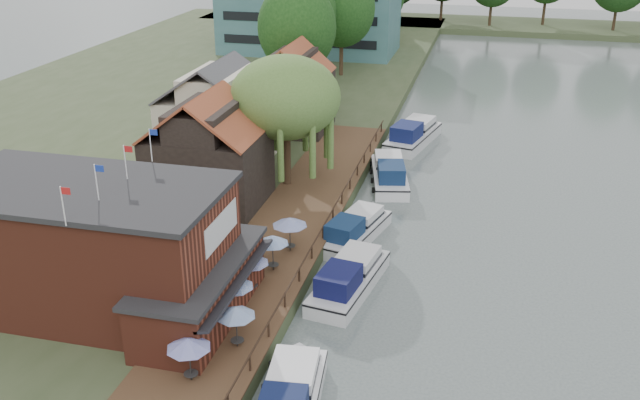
% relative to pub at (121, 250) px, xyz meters
% --- Properties ---
extents(ground, '(260.00, 260.00, 0.00)m').
position_rel_pub_xyz_m(ground, '(14.00, 1.00, -4.65)').
color(ground, '#4B5756').
rests_on(ground, ground).
extents(land_bank, '(50.00, 140.00, 1.00)m').
position_rel_pub_xyz_m(land_bank, '(-16.00, 36.00, -4.15)').
color(land_bank, '#384728').
rests_on(land_bank, ground).
extents(quay_deck, '(6.00, 50.00, 0.10)m').
position_rel_pub_xyz_m(quay_deck, '(6.00, 11.00, -3.60)').
color(quay_deck, '#47301E').
rests_on(quay_deck, land_bank).
extents(quay_rail, '(0.20, 49.00, 1.00)m').
position_rel_pub_xyz_m(quay_rail, '(8.70, 11.50, -3.15)').
color(quay_rail, black).
rests_on(quay_rail, land_bank).
extents(pub, '(20.00, 11.00, 7.30)m').
position_rel_pub_xyz_m(pub, '(0.00, 0.00, 0.00)').
color(pub, maroon).
rests_on(pub, land_bank).
extents(hotel_block, '(25.40, 12.40, 12.30)m').
position_rel_pub_xyz_m(hotel_block, '(-8.00, 71.00, 2.50)').
color(hotel_block, '#38666B').
rests_on(hotel_block, land_bank).
extents(cottage_a, '(8.60, 7.60, 8.50)m').
position_rel_pub_xyz_m(cottage_a, '(-1.00, 15.00, 0.60)').
color(cottage_a, black).
rests_on(cottage_a, land_bank).
extents(cottage_b, '(9.60, 8.60, 8.50)m').
position_rel_pub_xyz_m(cottage_b, '(-4.00, 25.00, 0.60)').
color(cottage_b, beige).
rests_on(cottage_b, land_bank).
extents(cottage_c, '(7.60, 7.60, 8.50)m').
position_rel_pub_xyz_m(cottage_c, '(0.00, 34.00, 0.60)').
color(cottage_c, black).
rests_on(cottage_c, land_bank).
extents(willow, '(8.60, 8.60, 10.43)m').
position_rel_pub_xyz_m(willow, '(3.50, 20.00, 1.56)').
color(willow, '#476B2D').
rests_on(willow, land_bank).
extents(umbrella_0, '(2.16, 2.16, 2.38)m').
position_rel_pub_xyz_m(umbrella_0, '(6.20, -5.38, -2.36)').
color(umbrella_0, '#1C229A').
rests_on(umbrella_0, quay_deck).
extents(umbrella_1, '(2.05, 2.05, 2.38)m').
position_rel_pub_xyz_m(umbrella_1, '(7.40, -2.23, -2.36)').
color(umbrella_1, '#19468E').
rests_on(umbrella_1, quay_deck).
extents(umbrella_2, '(2.18, 2.18, 2.38)m').
position_rel_pub_xyz_m(umbrella_2, '(6.29, 0.49, -2.36)').
color(umbrella_2, '#1B4199').
rests_on(umbrella_2, quay_deck).
extents(umbrella_3, '(2.13, 2.13, 2.38)m').
position_rel_pub_xyz_m(umbrella_3, '(6.31, 3.25, -2.36)').
color(umbrella_3, navy).
rests_on(umbrella_3, quay_deck).
extents(umbrella_4, '(2.04, 2.04, 2.38)m').
position_rel_pub_xyz_m(umbrella_4, '(6.76, 5.97, -2.36)').
color(umbrella_4, '#1C4C9B').
rests_on(umbrella_4, quay_deck).
extents(umbrella_5, '(2.30, 2.30, 2.38)m').
position_rel_pub_xyz_m(umbrella_5, '(7.06, 8.71, -2.36)').
color(umbrella_5, navy).
rests_on(umbrella_5, quay_deck).
extents(cruiser_0, '(4.09, 9.73, 2.27)m').
position_rel_pub_xyz_m(cruiser_0, '(11.09, -5.52, -3.51)').
color(cruiser_0, white).
rests_on(cruiser_0, ground).
extents(cruiser_1, '(4.49, 9.85, 2.29)m').
position_rel_pub_xyz_m(cruiser_1, '(11.46, 6.50, -3.51)').
color(cruiser_1, silver).
rests_on(cruiser_1, ground).
extents(cruiser_2, '(4.91, 9.36, 2.13)m').
position_rel_pub_xyz_m(cruiser_2, '(10.43, 13.43, -3.59)').
color(cruiser_2, silver).
rests_on(cruiser_2, ground).
extents(cruiser_3, '(5.16, 10.13, 2.34)m').
position_rel_pub_xyz_m(cruiser_3, '(11.13, 24.68, -3.48)').
color(cruiser_3, white).
rests_on(cruiser_3, ground).
extents(cruiser_4, '(5.48, 10.81, 2.52)m').
position_rel_pub_xyz_m(cruiser_4, '(11.80, 35.37, -3.39)').
color(cruiser_4, silver).
rests_on(cruiser_4, ground).
extents(bank_tree_0, '(8.36, 8.36, 13.30)m').
position_rel_pub_xyz_m(bank_tree_0, '(-1.84, 42.39, 3.00)').
color(bank_tree_0, '#143811').
rests_on(bank_tree_0, land_bank).
extents(bank_tree_1, '(7.14, 7.14, 12.77)m').
position_rel_pub_xyz_m(bank_tree_1, '(-3.38, 52.04, 2.73)').
color(bank_tree_1, '#143811').
rests_on(bank_tree_1, land_bank).
extents(bank_tree_2, '(8.32, 8.32, 13.16)m').
position_rel_pub_xyz_m(bank_tree_2, '(-0.29, 57.49, 2.93)').
color(bank_tree_2, '#143811').
rests_on(bank_tree_2, land_bank).
extents(bank_tree_3, '(7.93, 7.93, 11.93)m').
position_rel_pub_xyz_m(bank_tree_3, '(0.68, 79.66, 2.32)').
color(bank_tree_3, '#143811').
rests_on(bank_tree_3, land_bank).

